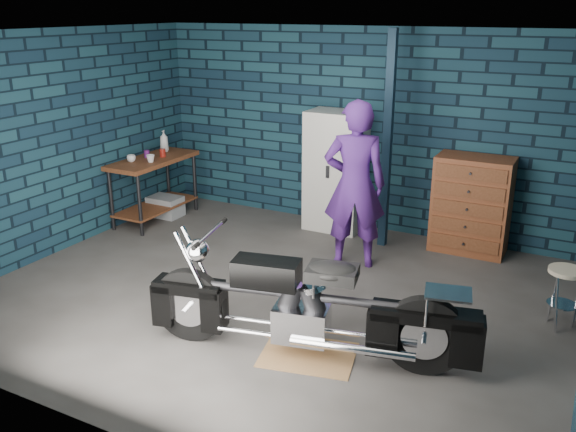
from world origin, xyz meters
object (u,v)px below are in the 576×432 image
object	(u,v)px
person	(355,185)
storage_bin	(166,206)
motorcycle	(309,300)
tool_chest	(471,205)
workbench	(155,189)
locker	(336,171)
shop_stool	(562,298)

from	to	relation	value
person	storage_bin	distance (m)	3.23
motorcycle	person	distance (m)	2.16
person	tool_chest	bearing A→B (deg)	-158.70
workbench	locker	bearing A→B (deg)	19.48
locker	person	bearing A→B (deg)	-56.89
storage_bin	shop_stool	bearing A→B (deg)	-9.18
shop_stool	storage_bin	bearing A→B (deg)	170.82
workbench	tool_chest	world-z (taller)	tool_chest
motorcycle	tool_chest	xyz separation A→B (m)	(0.72, 3.13, 0.06)
person	shop_stool	distance (m)	2.49
locker	tool_chest	size ratio (longest dim) A/B	1.34
workbench	motorcycle	bearing A→B (deg)	-32.71
workbench	shop_stool	size ratio (longest dim) A/B	2.30
motorcycle	tool_chest	size ratio (longest dim) A/B	2.05
workbench	person	size ratio (longest dim) A/B	0.71
locker	shop_stool	world-z (taller)	locker
storage_bin	person	bearing A→B (deg)	-6.92
storage_bin	tool_chest	bearing A→B (deg)	9.05
shop_stool	workbench	bearing A→B (deg)	172.75
storage_bin	shop_stool	world-z (taller)	shop_stool
workbench	locker	xyz separation A→B (m)	(2.43, 0.86, 0.36)
motorcycle	tool_chest	world-z (taller)	tool_chest
workbench	person	xyz separation A→B (m)	(3.12, -0.19, 0.53)
motorcycle	person	xyz separation A→B (m)	(-0.42, 2.08, 0.44)
tool_chest	shop_stool	xyz separation A→B (m)	(1.20, -1.55, -0.30)
workbench	locker	world-z (taller)	locker
workbench	person	distance (m)	3.17
storage_bin	shop_stool	xyz separation A→B (m)	(5.44, -0.88, 0.16)
workbench	person	bearing A→B (deg)	-3.51
motorcycle	tool_chest	bearing A→B (deg)	64.58
person	tool_chest	xyz separation A→B (m)	(1.14, 1.05, -0.38)
workbench	storage_bin	distance (m)	0.36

